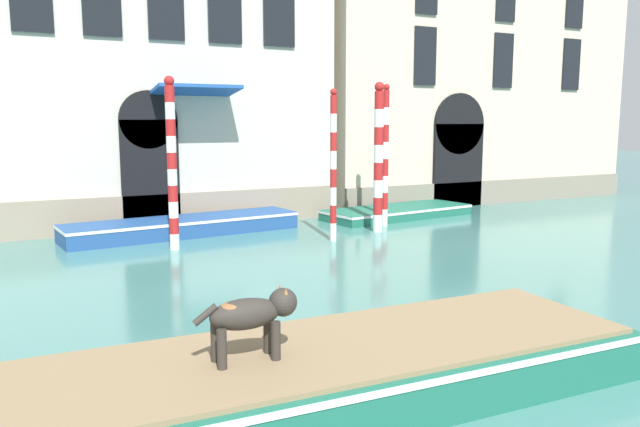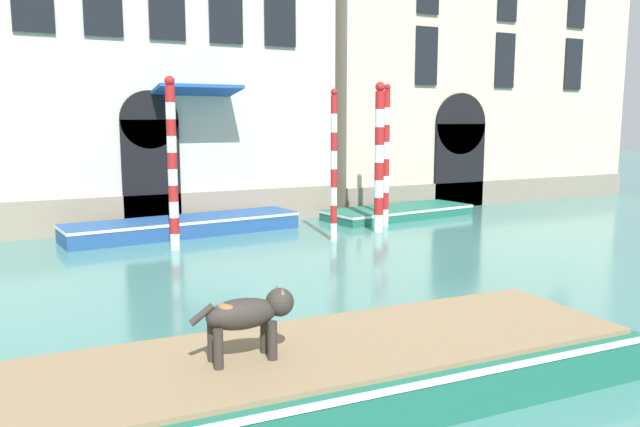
{
  "view_description": "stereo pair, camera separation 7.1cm",
  "coord_description": "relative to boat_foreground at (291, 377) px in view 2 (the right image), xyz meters",
  "views": [
    {
      "loc": [
        -3.39,
        0.67,
        3.33
      ],
      "look_at": [
        3.12,
        13.48,
        1.2
      ],
      "focal_mm": 35.0,
      "sensor_mm": 36.0,
      "label": 1
    },
    {
      "loc": [
        -3.33,
        0.64,
        3.33
      ],
      "look_at": [
        3.12,
        13.48,
        1.2
      ],
      "focal_mm": 35.0,
      "sensor_mm": 36.0,
      "label": 2
    }
  ],
  "objects": [
    {
      "name": "boat_moored_far",
      "position": [
        9.31,
        11.67,
        -0.17
      ],
      "size": [
        5.62,
        2.59,
        0.36
      ],
      "rotation": [
        0.0,
        0.0,
        0.13
      ],
      "color": "#1E6651",
      "rests_on": "ground_plane"
    },
    {
      "name": "mooring_pole_3",
      "position": [
        7.16,
        9.54,
        1.9
      ],
      "size": [
        0.29,
        0.29,
        4.48
      ],
      "color": "white",
      "rests_on": "ground_plane"
    },
    {
      "name": "palazzo_left",
      "position": [
        1.75,
        15.96,
        6.87
      ],
      "size": [
        11.45,
        7.4,
        14.5
      ],
      "color": "beige",
      "rests_on": "ground_plane"
    },
    {
      "name": "boat_foreground",
      "position": [
        0.0,
        0.0,
        0.0
      ],
      "size": [
        8.98,
        2.72,
        0.68
      ],
      "rotation": [
        0.0,
        0.0,
        -0.04
      ],
      "color": "#1E6651",
      "rests_on": "ground_plane"
    },
    {
      "name": "dog_on_deck",
      "position": [
        -0.5,
        -0.0,
        0.84
      ],
      "size": [
        1.21,
        0.37,
        0.8
      ],
      "rotation": [
        0.0,
        0.0,
        -0.03
      ],
      "color": "#332D28",
      "rests_on": "boat_foreground"
    },
    {
      "name": "mooring_pole_1",
      "position": [
        5.26,
        8.86,
        1.76
      ],
      "size": [
        0.19,
        0.19,
        4.21
      ],
      "color": "white",
      "rests_on": "ground_plane"
    },
    {
      "name": "boat_moored_near_palazzo",
      "position": [
        1.77,
        11.68,
        -0.09
      ],
      "size": [
        7.06,
        2.32,
        0.51
      ],
      "rotation": [
        0.0,
        0.0,
        0.11
      ],
      "color": "#234C8C",
      "rests_on": "ground_plane"
    },
    {
      "name": "palazzo_right",
      "position": [
        15.05,
        15.96,
        7.93
      ],
      "size": [
        14.22,
        6.13,
        16.62
      ],
      "color": "beige",
      "rests_on": "ground_plane"
    },
    {
      "name": "mooring_pole_0",
      "position": [
        0.99,
        9.68,
        1.89
      ],
      "size": [
        0.26,
        0.26,
        4.47
      ],
      "color": "white",
      "rests_on": "ground_plane"
    },
    {
      "name": "mooring_pole_2",
      "position": [
        7.93,
        10.36,
        1.9
      ],
      "size": [
        0.2,
        0.2,
        4.48
      ],
      "color": "white",
      "rests_on": "ground_plane"
    }
  ]
}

